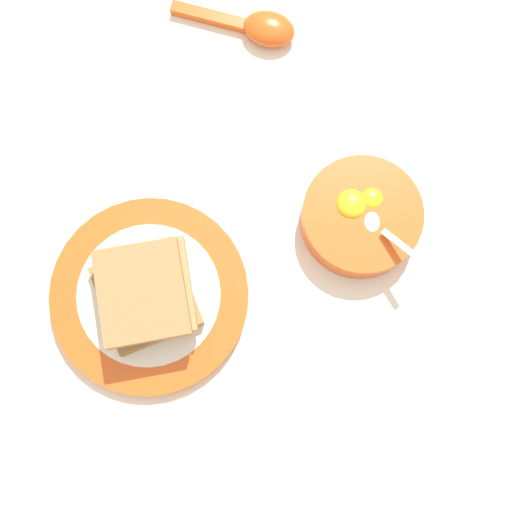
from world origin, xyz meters
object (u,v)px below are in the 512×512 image
egg_bowl (361,217)px  toast_sandwich (146,293)px  soup_spoon (259,27)px  toast_plate (150,296)px

egg_bowl → toast_sandwich: bearing=-71.3°
egg_bowl → soup_spoon: (-0.24, -0.11, -0.01)m
egg_bowl → toast_plate: (0.08, -0.24, -0.01)m
toast_plate → soup_spoon: bearing=157.3°
soup_spoon → egg_bowl: bearing=24.0°
toast_plate → soup_spoon: soup_spoon is taller
egg_bowl → toast_sandwich: 0.26m
egg_bowl → toast_plate: 0.26m
toast_sandwich → soup_spoon: toast_sandwich is taller
soup_spoon → toast_sandwich: bearing=-22.5°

